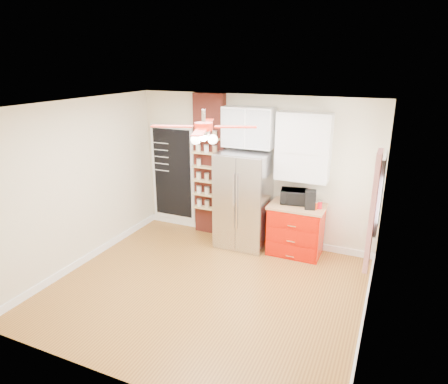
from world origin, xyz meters
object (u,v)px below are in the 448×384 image
at_px(red_cabinet, 296,229).
at_px(canister_left, 314,206).
at_px(ceiling_fan, 204,127).
at_px(coffee_maker, 310,200).
at_px(toaster_oven, 294,197).
at_px(fridge, 243,200).
at_px(pantry_jar_oats, 199,162).

height_order(red_cabinet, canister_left, canister_left).
bearing_deg(red_cabinet, ceiling_fan, -118.71).
relative_size(ceiling_fan, coffee_maker, 4.48).
relative_size(ceiling_fan, toaster_oven, 3.10).
bearing_deg(toaster_oven, ceiling_fan, -126.33).
bearing_deg(ceiling_fan, coffee_maker, 54.52).
bearing_deg(toaster_oven, fridge, 176.82).
bearing_deg(toaster_oven, coffee_maker, -34.37).
height_order(red_cabinet, pantry_jar_oats, pantry_jar_oats).
xyz_separation_m(fridge, coffee_maker, (1.20, -0.02, 0.18)).
bearing_deg(red_cabinet, coffee_maker, -16.72).
height_order(red_cabinet, ceiling_fan, ceiling_fan).
distance_m(toaster_oven, canister_left, 0.42).
xyz_separation_m(red_cabinet, toaster_oven, (-0.08, 0.07, 0.57)).
height_order(toaster_oven, canister_left, toaster_oven).
height_order(ceiling_fan, pantry_jar_oats, ceiling_fan).
distance_m(fridge, red_cabinet, 1.06).
bearing_deg(red_cabinet, toaster_oven, 140.80).
xyz_separation_m(red_cabinet, ceiling_fan, (-0.92, -1.68, 1.97)).
height_order(coffee_maker, pantry_jar_oats, pantry_jar_oats).
bearing_deg(coffee_maker, red_cabinet, 150.63).
bearing_deg(red_cabinet, pantry_jar_oats, 177.04).
bearing_deg(fridge, canister_left, -1.01).
xyz_separation_m(ceiling_fan, toaster_oven, (0.84, 1.75, -1.40)).
height_order(fridge, ceiling_fan, ceiling_fan).
bearing_deg(red_cabinet, fridge, -177.05).
height_order(toaster_oven, coffee_maker, coffee_maker).
xyz_separation_m(ceiling_fan, coffee_maker, (1.15, 1.61, -1.37)).
distance_m(fridge, ceiling_fan, 2.25).
distance_m(toaster_oven, coffee_maker, 0.34).
relative_size(fridge, red_cabinet, 1.86).
distance_m(fridge, coffee_maker, 1.21).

